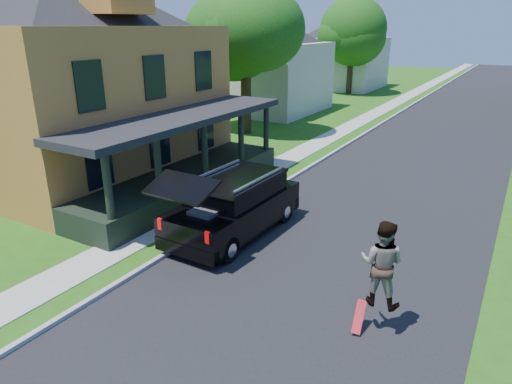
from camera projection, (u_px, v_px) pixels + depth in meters
The scene contains 13 objects.
ground at pixel (258, 335), 9.76m from camera, with size 140.00×140.00×0.00m, color #285410.
street at pixel (436, 142), 25.90m from camera, with size 8.00×120.00×0.02m, color black.
curb at pixel (366, 133), 27.84m from camera, with size 0.15×120.00×0.12m, color #9B9B96.
sidewalk at pixel (342, 131), 28.59m from camera, with size 1.30×120.00×0.03m, color gray.
front_walk at pixel (135, 183), 19.15m from camera, with size 6.50×1.20×0.03m, color gray.
main_house at pixel (67, 58), 19.03m from camera, with size 15.56×15.56×10.10m.
neighbor_house_mid at pixel (265, 54), 34.16m from camera, with size 12.78×12.78×8.30m.
neighbor_house_far at pixel (341, 46), 47.07m from camera, with size 12.78×12.78×8.30m.
black_suv at pixel (234, 205), 14.17m from camera, with size 2.15×5.39×2.50m.
skateboarder at pixel (382, 263), 9.41m from camera, with size 0.93×0.73×1.89m.
skateboard at pixel (359, 318), 9.77m from camera, with size 0.24×0.57×0.60m.
tree_left_mid at pixel (245, 32), 26.09m from camera, with size 7.49×7.13×8.89m.
tree_left_far at pixel (353, 30), 42.14m from camera, with size 7.08×7.20×8.96m.
Camera 1 is at (4.11, -6.99, 6.23)m, focal length 32.00 mm.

